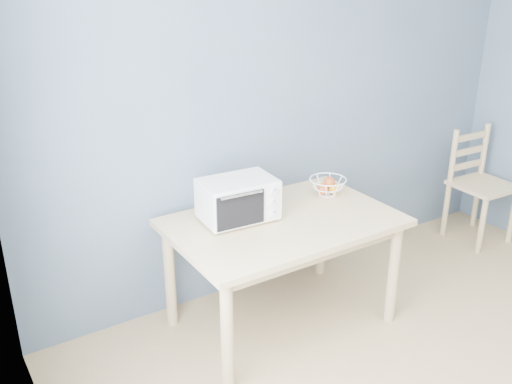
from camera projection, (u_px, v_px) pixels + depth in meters
dining_table at (283, 234)px, 3.56m from camera, size 1.40×0.90×0.75m
toaster_oven at (235, 200)px, 3.45m from camera, size 0.47×0.35×0.27m
fruit_basket at (327, 186)px, 3.86m from camera, size 0.25×0.25×0.13m
dining_chair at (479, 186)px, 4.79m from camera, size 0.46×0.46×0.95m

